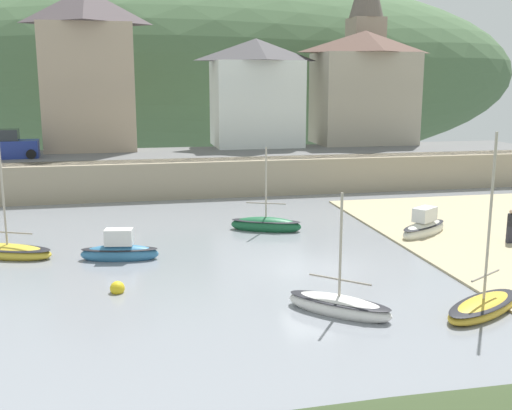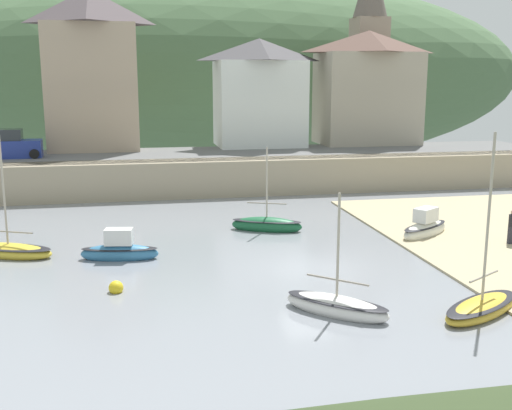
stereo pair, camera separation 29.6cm
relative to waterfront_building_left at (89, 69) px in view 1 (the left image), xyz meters
The scene contains 16 objects.
ground 37.50m from the waterfront_building_left, 71.81° to the right, with size 48.00×41.00×0.61m.
quay_seawall 14.47m from the waterfront_building_left, 37.52° to the right, with size 48.00×9.40×2.40m.
hillside_backdrop 32.69m from the waterfront_building_left, 66.58° to the left, with size 80.00×44.00×23.74m.
waterfront_building_left is the anchor object (origin of this frame).
waterfront_building_centre 12.92m from the waterfront_building_left, ahead, with size 7.08×5.68×8.41m.
waterfront_building_right 21.94m from the waterfront_building_left, ahead, with size 8.16×5.62×9.14m.
church_with_spire 23.90m from the waterfront_building_left, ahead, with size 3.00×3.00×16.20m.
sailboat_nearest_shore 22.33m from the waterfront_building_left, 62.82° to the right, with size 3.80×2.39×4.51m.
fishing_boat_green 32.67m from the waterfront_building_left, 72.72° to the right, with size 3.46×3.31×4.29m.
sailboat_blue_trim 28.33m from the waterfront_building_left, 51.33° to the right, with size 3.56×2.89×1.67m.
motorboat_with_cabin 35.15m from the waterfront_building_left, 65.52° to the right, with size 4.06×3.13×6.19m.
dinghy_open_wooden 23.83m from the waterfront_building_left, 84.50° to the right, with size 3.48×1.47×1.54m.
sailboat_far_left 22.61m from the waterfront_building_left, 97.33° to the right, with size 4.40×2.98×5.51m.
parked_car_near_slipway 8.79m from the waterfront_building_left, 140.57° to the right, with size 4.20×1.95×1.95m.
person_on_slipway 31.91m from the waterfront_building_left, 49.51° to the right, with size 0.34×0.34×1.62m.
mooring_buoy 27.97m from the waterfront_building_left, 85.47° to the right, with size 0.54×0.54×0.54m.
Camera 1 is at (-7.25, -23.42, 7.69)m, focal length 43.06 mm.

